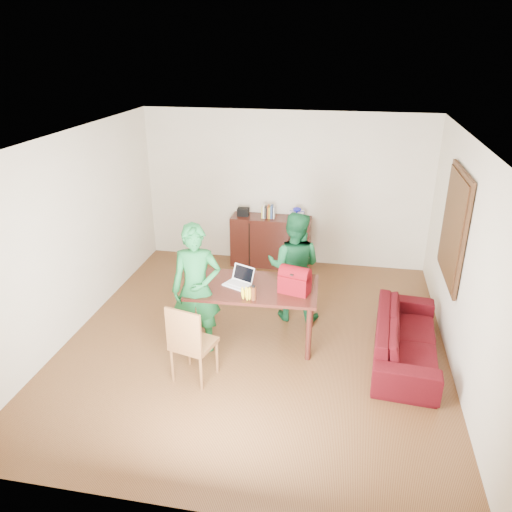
% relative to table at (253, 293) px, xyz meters
% --- Properties ---
extents(room, '(5.20, 5.70, 2.90)m').
position_rel_table_xyz_m(room, '(0.05, 0.08, 0.62)').
color(room, '#422310').
rests_on(room, ground).
extents(table, '(1.72, 1.02, 0.79)m').
position_rel_table_xyz_m(table, '(0.00, 0.00, 0.00)').
color(table, black).
rests_on(table, ground).
extents(chair, '(0.55, 0.54, 1.01)m').
position_rel_table_xyz_m(chair, '(-0.53, -0.99, -0.40)').
color(chair, brown).
rests_on(chair, ground).
extents(person_near, '(0.70, 0.53, 1.72)m').
position_rel_table_xyz_m(person_near, '(-0.66, -0.36, 0.17)').
color(person_near, '#15602A').
rests_on(person_near, ground).
extents(person_far, '(0.84, 0.68, 1.61)m').
position_rel_table_xyz_m(person_far, '(0.46, 0.68, 0.12)').
color(person_far, '#115029').
rests_on(person_far, ground).
extents(laptop, '(0.39, 0.34, 0.23)m').
position_rel_table_xyz_m(laptop, '(-0.21, -0.02, 0.14)').
color(laptop, white).
rests_on(laptop, table).
extents(bananas, '(0.20, 0.17, 0.06)m').
position_rel_table_xyz_m(bananas, '(-0.01, -0.37, 0.13)').
color(bananas, gold).
rests_on(bananas, table).
extents(bottle, '(0.08, 0.08, 0.20)m').
position_rel_table_xyz_m(bottle, '(0.07, -0.36, 0.20)').
color(bottle, '#532813').
rests_on(bottle, table).
extents(red_bag, '(0.42, 0.31, 0.28)m').
position_rel_table_xyz_m(red_bag, '(0.55, -0.07, 0.24)').
color(red_bag, '#6B070B').
rests_on(red_bag, table).
extents(sofa, '(0.91, 2.00, 0.57)m').
position_rel_table_xyz_m(sofa, '(1.99, -0.07, -0.40)').
color(sofa, '#3E0A08').
rests_on(sofa, ground).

